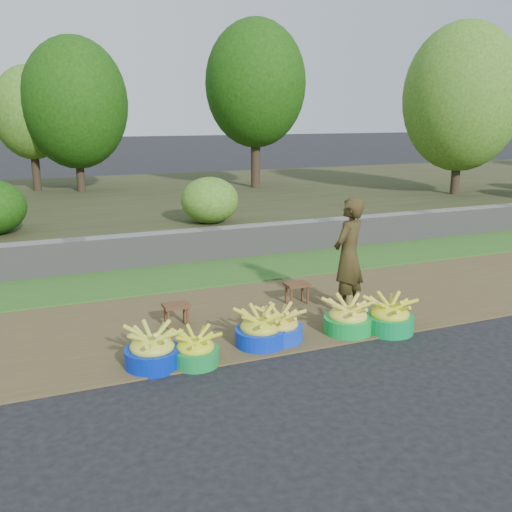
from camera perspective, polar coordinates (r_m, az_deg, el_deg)
name	(u,v)px	position (r m, az deg, el deg)	size (l,w,h in m)	color
ground_plane	(330,348)	(6.28, 7.36, -9.07)	(120.00, 120.00, 0.00)	black
dirt_shoulder	(281,311)	(7.30, 2.47, -5.49)	(80.00, 2.50, 0.02)	brown
grass_verge	(227,271)	(9.07, -2.89, -1.53)	(80.00, 1.50, 0.04)	#346522
retaining_wall	(210,245)	(9.78, -4.60, 1.15)	(80.00, 0.35, 0.55)	slate
earth_bank	(149,205)	(14.45, -10.70, 5.04)	(80.00, 10.00, 0.50)	#34371C
vegetation	(196,100)	(12.67, -6.02, 15.29)	(37.59, 8.17, 4.55)	#302519
basin_a	(152,350)	(5.80, -10.33, -9.20)	(0.55, 0.55, 0.41)	#0525AE
basin_b	(195,349)	(5.81, -6.08, -9.28)	(0.48, 0.48, 0.35)	#168538
basin_c	(260,330)	(6.20, 0.43, -7.42)	(0.55, 0.55, 0.41)	#082ECD
basin_d	(280,327)	(6.33, 2.37, -7.06)	(0.52, 0.52, 0.39)	#1138CF
basin_e	(348,318)	(6.62, 9.16, -6.18)	(0.55, 0.55, 0.41)	#0D9B36
basin_f	(390,316)	(6.77, 13.21, -5.90)	(0.56, 0.56, 0.41)	#0A8D41
stool_left	(176,309)	(6.77, -7.99, -5.23)	(0.30, 0.23, 0.27)	#53321C
stool_right	(297,287)	(7.51, 4.12, -3.14)	(0.32, 0.25, 0.27)	#53321C
vendor_woman	(349,256)	(7.14, 9.24, 0.04)	(0.53, 0.35, 1.45)	black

